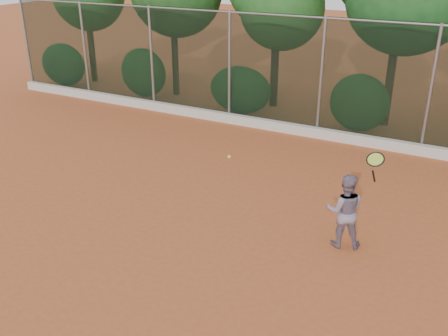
% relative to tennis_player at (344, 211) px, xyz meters
% --- Properties ---
extents(ground, '(80.00, 80.00, 0.00)m').
position_rel_tennis_player_xyz_m(ground, '(-2.37, -1.34, -0.74)').
color(ground, '#B8562B').
rests_on(ground, ground).
extents(concrete_curb, '(24.00, 0.20, 0.30)m').
position_rel_tennis_player_xyz_m(concrete_curb, '(-2.37, 5.48, -0.59)').
color(concrete_curb, beige).
rests_on(concrete_curb, ground).
extents(tennis_player, '(0.85, 0.75, 1.47)m').
position_rel_tennis_player_xyz_m(tennis_player, '(0.00, 0.00, 0.00)').
color(tennis_player, gray).
rests_on(tennis_player, ground).
extents(chainlink_fence, '(24.09, 0.09, 3.50)m').
position_rel_tennis_player_xyz_m(chainlink_fence, '(-2.37, 5.66, 1.12)').
color(chainlink_fence, black).
rests_on(chainlink_fence, ground).
extents(tennis_racket, '(0.35, 0.33, 0.59)m').
position_rel_tennis_player_xyz_m(tennis_racket, '(0.44, -0.01, 1.09)').
color(tennis_racket, black).
rests_on(tennis_racket, ground).
extents(tennis_ball_in_flight, '(0.06, 0.06, 0.06)m').
position_rel_tennis_player_xyz_m(tennis_ball_in_flight, '(-2.12, -0.59, 0.89)').
color(tennis_ball_in_flight, '#EEF638').
rests_on(tennis_ball_in_flight, ground).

